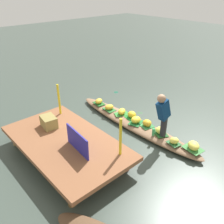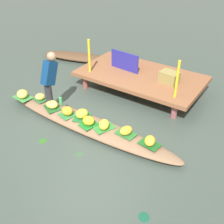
% 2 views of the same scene
% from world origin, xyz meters
% --- Properties ---
extents(canal_water, '(40.00, 40.00, 0.00)m').
position_xyz_m(canal_water, '(0.00, 0.00, 0.00)').
color(canal_water, '#3C4941').
rests_on(canal_water, ground).
extents(dock_platform, '(3.20, 1.80, 0.46)m').
position_xyz_m(dock_platform, '(0.13, 2.15, 0.40)').
color(dock_platform, brown).
rests_on(dock_platform, ground).
extents(vendor_boat, '(4.47, 0.65, 0.20)m').
position_xyz_m(vendor_boat, '(0.00, 0.00, 0.10)').
color(vendor_boat, '#866448').
rests_on(vendor_boat, ground).
extents(leaf_mat_0, '(0.49, 0.45, 0.01)m').
position_xyz_m(leaf_mat_0, '(-0.93, -0.04, 0.21)').
color(leaf_mat_0, '#205523').
rests_on(leaf_mat_0, vendor_boat).
extents(banana_bunch_0, '(0.30, 0.26, 0.18)m').
position_xyz_m(banana_bunch_0, '(-0.93, -0.04, 0.29)').
color(banana_bunch_0, '#EEDC55').
rests_on(banana_bunch_0, vendor_boat).
extents(leaf_mat_1, '(0.41, 0.30, 0.01)m').
position_xyz_m(leaf_mat_1, '(0.97, 0.07, 0.21)').
color(leaf_mat_1, '#2A6D2F').
rests_on(leaf_mat_1, vendor_boat).
extents(banana_bunch_1, '(0.27, 0.32, 0.16)m').
position_xyz_m(banana_bunch_1, '(0.97, 0.07, 0.28)').
color(banana_bunch_1, gold).
rests_on(banana_bunch_1, vendor_boat).
extents(leaf_mat_2, '(0.42, 0.31, 0.01)m').
position_xyz_m(leaf_mat_2, '(1.50, 0.04, 0.21)').
color(leaf_mat_2, '#1D5C21').
rests_on(leaf_mat_2, vendor_boat).
extents(banana_bunch_2, '(0.28, 0.33, 0.16)m').
position_xyz_m(banana_bunch_2, '(1.50, 0.04, 0.29)').
color(banana_bunch_2, gold).
rests_on(banana_bunch_2, vendor_boat).
extents(leaf_mat_3, '(0.37, 0.41, 0.01)m').
position_xyz_m(leaf_mat_3, '(0.16, -0.09, 0.21)').
color(leaf_mat_3, '#1C7326').
rests_on(leaf_mat_3, vendor_boat).
extents(banana_bunch_3, '(0.26, 0.23, 0.19)m').
position_xyz_m(banana_bunch_3, '(0.16, -0.09, 0.30)').
color(banana_bunch_3, gold).
rests_on(banana_bunch_3, vendor_boat).
extents(leaf_mat_4, '(0.38, 0.39, 0.01)m').
position_xyz_m(leaf_mat_4, '(-0.46, -0.06, 0.21)').
color(leaf_mat_4, '#317A3F').
rests_on(leaf_mat_4, vendor_boat).
extents(banana_bunch_4, '(0.29, 0.27, 0.19)m').
position_xyz_m(banana_bunch_4, '(-0.46, -0.06, 0.30)').
color(banana_bunch_4, gold).
rests_on(banana_bunch_4, vendor_boat).
extents(leaf_mat_5, '(0.48, 0.38, 0.01)m').
position_xyz_m(leaf_mat_5, '(-1.86, -0.09, 0.21)').
color(leaf_mat_5, '#3F8540').
rests_on(leaf_mat_5, vendor_boat).
extents(banana_bunch_5, '(0.41, 0.40, 0.18)m').
position_xyz_m(banana_bunch_5, '(-1.86, -0.09, 0.30)').
color(banana_bunch_5, '#EFE155').
rests_on(banana_bunch_5, vendor_boat).
extents(leaf_mat_6, '(0.43, 0.48, 0.01)m').
position_xyz_m(leaf_mat_6, '(-0.13, 0.04, 0.21)').
color(leaf_mat_6, '#20672F').
rests_on(leaf_mat_6, vendor_boat).
extents(banana_bunch_6, '(0.26, 0.29, 0.19)m').
position_xyz_m(banana_bunch_6, '(-0.13, 0.04, 0.30)').
color(banana_bunch_6, yellow).
rests_on(banana_bunch_6, vendor_boat).
extents(leaf_mat_7, '(0.42, 0.49, 0.01)m').
position_xyz_m(leaf_mat_7, '(0.49, -0.01, 0.21)').
color(leaf_mat_7, '#307D31').
rests_on(leaf_mat_7, vendor_boat).
extents(banana_bunch_7, '(0.32, 0.36, 0.17)m').
position_xyz_m(banana_bunch_7, '(0.49, -0.01, 0.29)').
color(banana_bunch_7, yellow).
rests_on(banana_bunch_7, vendor_boat).
extents(leaf_mat_8, '(0.36, 0.30, 0.01)m').
position_xyz_m(leaf_mat_8, '(-1.43, 0.07, 0.21)').
color(leaf_mat_8, '#2D6434').
rests_on(leaf_mat_8, vendor_boat).
extents(banana_bunch_8, '(0.29, 0.29, 0.16)m').
position_xyz_m(banana_bunch_8, '(-1.43, 0.07, 0.29)').
color(banana_bunch_8, '#F2E054').
rests_on(banana_bunch_8, vendor_boat).
extents(vendor_person, '(0.20, 0.45, 1.23)m').
position_xyz_m(vendor_person, '(-1.03, 0.09, 0.90)').
color(vendor_person, '#28282D').
rests_on(vendor_person, vendor_boat).
extents(water_bottle, '(0.07, 0.07, 0.20)m').
position_xyz_m(water_bottle, '(-0.86, 0.16, 0.30)').
color(water_bottle, '#40AC5C').
rests_on(water_bottle, vendor_boat).
extents(market_banner, '(0.86, 0.11, 0.49)m').
position_xyz_m(market_banner, '(-0.37, 2.15, 0.70)').
color(market_banner, navy).
rests_on(market_banner, dock_platform).
extents(railing_post_west, '(0.06, 0.06, 0.87)m').
position_xyz_m(railing_post_west, '(-1.07, 1.55, 0.89)').
color(railing_post_west, yellow).
rests_on(railing_post_west, dock_platform).
extents(railing_post_east, '(0.06, 0.06, 0.87)m').
position_xyz_m(railing_post_east, '(1.33, 1.55, 0.89)').
color(railing_post_east, yellow).
rests_on(railing_post_east, dock_platform).
extents(produce_crate, '(0.48, 0.37, 0.28)m').
position_xyz_m(produce_crate, '(0.93, 2.13, 0.60)').
color(produce_crate, olive).
rests_on(produce_crate, dock_platform).
extents(drifting_plant_0, '(0.25, 0.25, 0.01)m').
position_xyz_m(drifting_plant_0, '(0.41, -0.75, 0.00)').
color(drifting_plant_0, '#37543A').
rests_on(drifting_plant_0, ground).
extents(drifting_plant_1, '(0.25, 0.25, 0.01)m').
position_xyz_m(drifting_plant_1, '(2.12, -1.29, 0.00)').
color(drifting_plant_1, '#164F39').
rests_on(drifting_plant_1, ground).
extents(drifting_plant_2, '(0.23, 0.23, 0.01)m').
position_xyz_m(drifting_plant_2, '(-0.45, -0.85, 0.00)').
color(drifting_plant_2, '#2C631F').
rests_on(drifting_plant_2, ground).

